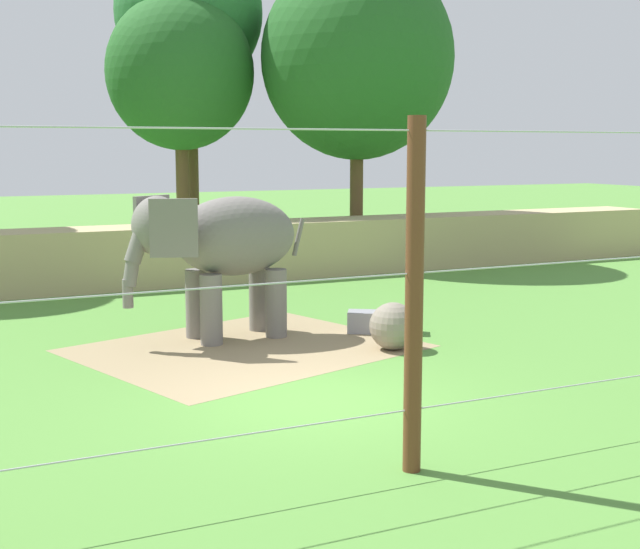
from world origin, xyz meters
TOP-DOWN VIEW (x-y plane):
  - ground_plane at (0.00, 0.00)m, footprint 120.00×120.00m
  - dirt_patch at (0.28, 3.66)m, footprint 6.95×6.27m
  - embankment_wall at (0.00, 12.00)m, footprint 36.00×1.80m
  - elephant at (0.18, 4.66)m, footprint 3.89×1.70m
  - enrichment_ball at (2.77, 2.37)m, footprint 0.90×0.90m
  - cable_fence at (-0.05, -3.10)m, footprint 11.41×0.21m
  - feed_trough at (3.33, 3.79)m, footprint 1.46×1.15m
  - tree_far_left at (2.89, 16.47)m, footprint 4.80×4.80m
  - tree_left_of_centre at (3.58, 17.60)m, footprint 4.96×4.96m
  - tree_right_of_centre at (8.16, 14.13)m, footprint 6.29×6.29m

SIDE VIEW (x-z plane):
  - ground_plane at x=0.00m, z-range 0.00..0.00m
  - dirt_patch at x=0.28m, z-range 0.00..0.01m
  - feed_trough at x=3.33m, z-range 0.00..0.44m
  - enrichment_ball at x=2.77m, z-range 0.00..0.90m
  - embankment_wall at x=0.00m, z-range 0.00..1.63m
  - elephant at x=0.18m, z-range 0.47..3.36m
  - cable_fence at x=-0.05m, z-range 0.01..4.15m
  - tree_far_left at x=2.89m, z-range 1.81..10.54m
  - tree_right_of_centre at x=8.16m, z-range 1.67..11.64m
  - tree_left_of_centre at x=3.58m, z-range 2.79..13.68m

